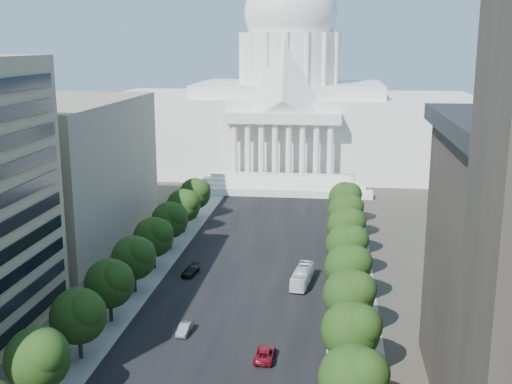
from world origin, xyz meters
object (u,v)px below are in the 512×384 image
at_px(car_silver, 185,329).
at_px(car_dark_b, 191,271).
at_px(city_bus, 302,276).
at_px(car_red, 265,354).

height_order(car_silver, car_dark_b, car_dark_b).
height_order(car_dark_b, city_bus, city_bus).
xyz_separation_m(car_dark_b, city_bus, (20.70, -2.19, 0.73)).
bearing_deg(city_bus, car_silver, -118.82).
relative_size(car_silver, city_bus, 0.41).
relative_size(car_red, city_bus, 0.51).
height_order(car_red, car_dark_b, car_dark_b).
distance_m(car_red, car_dark_b, 35.09).
relative_size(car_silver, car_red, 0.80).
distance_m(car_silver, city_bus, 27.26).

